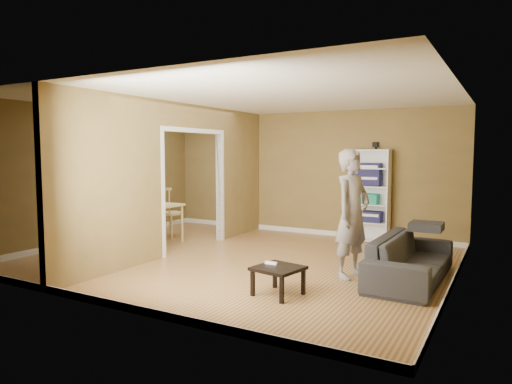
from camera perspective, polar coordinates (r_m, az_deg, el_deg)
room_shell at (r=7.40m, az=-2.11°, el=1.49°), size 6.50×6.50×6.50m
partition at (r=8.09m, az=-9.40°, el=1.72°), size 0.22×5.50×2.60m
wall_speaker at (r=9.30m, az=14.70°, el=5.75°), size 0.10×0.10×0.10m
sofa at (r=6.61m, az=18.80°, el=-7.06°), size 2.12×0.95×0.80m
person at (r=6.46m, az=11.96°, el=-1.32°), size 0.90×0.78×2.11m
bookshelf at (r=9.27m, az=14.10°, el=-0.40°), size 0.76×0.33×1.81m
paper_box_navy_a at (r=9.26m, az=14.19°, el=-2.99°), size 0.42×0.27×0.21m
paper_box_teal at (r=9.24m, az=13.85°, el=-0.83°), size 0.39×0.25×0.20m
paper_box_navy_b at (r=9.21m, az=13.96°, el=1.47°), size 0.46×0.30×0.24m
paper_box_navy_c at (r=9.19m, az=14.07°, el=2.72°), size 0.42×0.27×0.21m
coffee_table at (r=5.67m, az=2.79°, el=-9.82°), size 0.53×0.53×0.35m
game_controller at (r=5.77m, az=1.91°, el=-8.86°), size 0.16×0.04×0.03m
dining_table at (r=9.15m, az=-13.29°, el=-1.92°), size 1.20×0.80×0.75m
chair_left at (r=9.67m, az=-16.62°, el=-2.53°), size 0.60×0.60×1.04m
chair_near at (r=8.74m, az=-15.61°, el=-3.76°), size 0.49×0.49×0.90m
chair_far at (r=9.63m, az=-10.61°, el=-2.43°), size 0.49×0.49×1.04m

